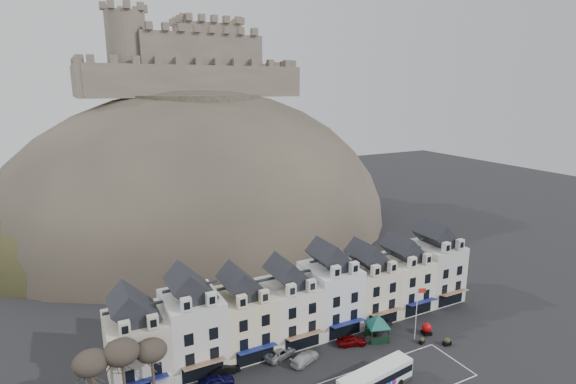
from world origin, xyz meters
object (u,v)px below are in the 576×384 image
object	(u,v)px
flagpole	(417,309)
car_silver	(280,352)
car_maroon	(351,341)
car_charcoal	(381,326)
bus_shelter	(378,320)
bus	(376,378)
car_white	(305,358)
car_navy	(216,381)
car_black	(224,369)
white_van	(163,384)
red_buoy	(427,329)

from	to	relation	value
flagpole	car_silver	bearing A→B (deg)	165.52
car_maroon	car_charcoal	distance (m)	6.09
flagpole	car_charcoal	world-z (taller)	flagpole
bus_shelter	car_maroon	size ratio (longest dim) A/B	1.42
bus	flagpole	xyz separation A→B (m)	(11.84, 6.17, 2.93)
car_white	car_navy	bearing A→B (deg)	64.59
car_black	bus	bearing A→B (deg)	-124.78
flagpole	car_charcoal	bearing A→B (deg)	125.46
car_silver	white_van	bearing A→B (deg)	70.44
red_buoy	car_charcoal	world-z (taller)	red_buoy
flagpole	car_black	xyz separation A→B (m)	(-26.38, 4.84, -3.87)
red_buoy	car_navy	size ratio (longest dim) A/B	0.41
flagpole	car_black	distance (m)	27.09
car_maroon	bus_shelter	bearing A→B (deg)	-78.93
car_silver	car_white	bearing A→B (deg)	-156.50
car_maroon	red_buoy	bearing A→B (deg)	-85.07
white_van	car_black	bearing A→B (deg)	22.11
red_buoy	white_van	distance (m)	36.32
flagpole	car_maroon	bearing A→B (deg)	162.17
bus	white_van	distance (m)	24.53
car_white	flagpole	bearing A→B (deg)	-120.02
car_navy	red_buoy	bearing A→B (deg)	-90.36
red_buoy	white_van	bearing A→B (deg)	172.68
bus	car_navy	size ratio (longest dim) A/B	2.44
white_van	car_white	distance (m)	17.55
bus_shelter	car_black	distance (m)	21.77
car_silver	flagpole	bearing A→B (deg)	-124.04
bus_shelter	car_navy	bearing A→B (deg)	-163.86
flagpole	car_white	size ratio (longest dim) A/B	1.77
bus	car_silver	world-z (taller)	bus
white_van	car_silver	distance (m)	15.03
bus	bus_shelter	distance (m)	11.09
car_black	car_silver	bearing A→B (deg)	-87.62
car_silver	car_charcoal	size ratio (longest dim) A/B	1.06
bus	white_van	size ratio (longest dim) A/B	2.00
white_van	car_white	xyz separation A→B (m)	(17.36, -2.50, -0.43)
bus_shelter	car_maroon	xyz separation A→B (m)	(-3.96, 0.50, -2.25)
flagpole	car_maroon	size ratio (longest dim) A/B	1.98
red_buoy	car_black	bearing A→B (deg)	170.82
red_buoy	white_van	world-z (taller)	white_van
car_silver	car_black	bearing A→B (deg)	70.44
bus_shelter	car_charcoal	xyz separation A→B (m)	(2.02, 1.66, -2.21)
flagpole	car_navy	bearing A→B (deg)	173.78
bus	red_buoy	xyz separation A→B (m)	(14.11, 6.38, -0.70)
red_buoy	car_white	bearing A→B (deg)	173.49
flagpole	car_charcoal	size ratio (longest dim) A/B	1.83
bus	flagpole	world-z (taller)	flagpole
red_buoy	car_charcoal	distance (m)	6.37
car_charcoal	car_white	bearing A→B (deg)	74.82
car_white	car_maroon	size ratio (longest dim) A/B	1.12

